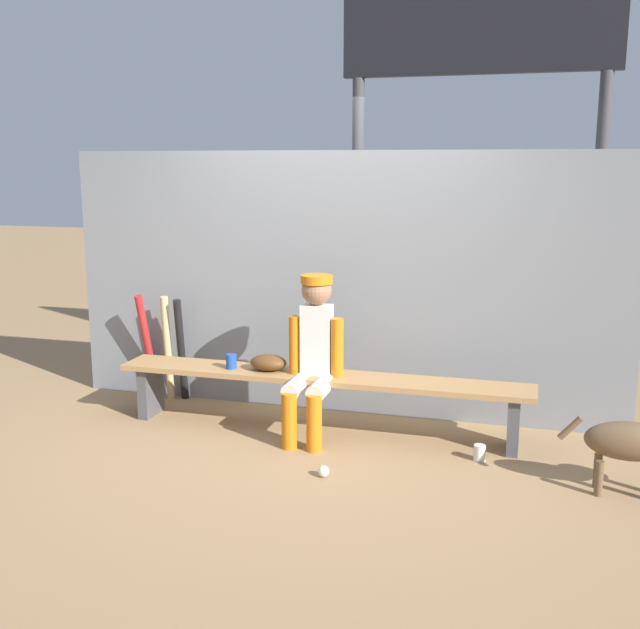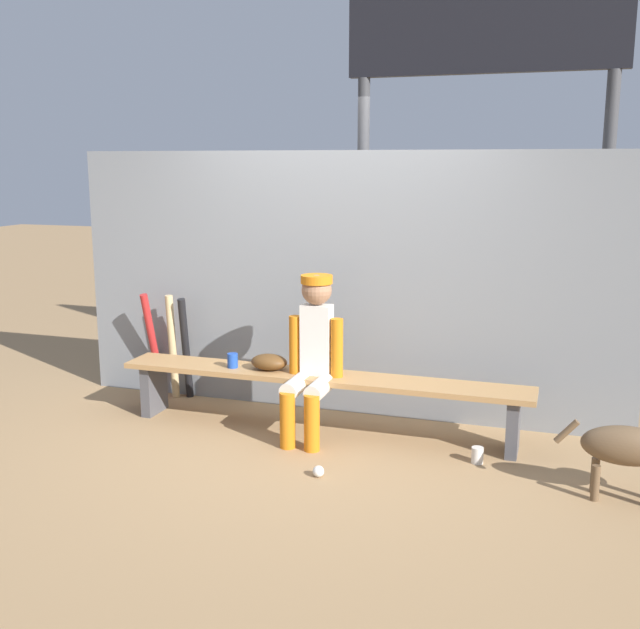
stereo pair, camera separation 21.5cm
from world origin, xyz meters
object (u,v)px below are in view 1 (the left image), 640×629
object	(u,v)px
dugout_bench	(320,385)
dog	(640,443)
scoreboard	(486,74)
bat_wood_natural	(168,348)
bat_aluminum_red	(148,346)
baseball	(324,471)
baseball_glove	(268,363)
player_seated	(313,352)
cup_on_ground	(480,453)
bat_aluminum_black	(181,350)
cup_on_bench	(231,361)

from	to	relation	value
dugout_bench	dog	world-z (taller)	dog
scoreboard	bat_wood_natural	bearing A→B (deg)	-162.99
bat_aluminum_red	baseball	xyz separation A→B (m)	(1.88, -1.19, -0.41)
baseball_glove	player_seated	bearing A→B (deg)	-15.89
dugout_bench	player_seated	world-z (taller)	player_seated
baseball_glove	dog	size ratio (longest dim) A/B	0.33
cup_on_ground	scoreboard	xyz separation A→B (m)	(-0.16, 1.39, 2.60)
player_seated	cup_on_ground	distance (m)	1.35
bat_aluminum_red	baseball	distance (m)	2.26
baseball_glove	bat_aluminum_black	bearing A→B (deg)	156.78
bat_aluminum_black	scoreboard	world-z (taller)	scoreboard
bat_wood_natural	cup_on_ground	size ratio (longest dim) A/B	8.10
cup_on_ground	scoreboard	size ratio (longest dim) A/B	0.03
player_seated	cup_on_bench	distance (m)	0.68
scoreboard	dog	size ratio (longest dim) A/B	4.42
baseball_glove	dog	xyz separation A→B (m)	(2.54, -0.54, -0.17)
baseball_glove	bat_aluminum_black	xyz separation A→B (m)	(-0.91, 0.39, -0.06)
bat_aluminum_black	bat_wood_natural	size ratio (longest dim) A/B	0.99
dugout_bench	scoreboard	xyz separation A→B (m)	(1.03, 1.14, 2.30)
bat_aluminum_black	cup_on_bench	size ratio (longest dim) A/B	8.02
bat_aluminum_black	player_seated	bearing A→B (deg)	-21.14
bat_aluminum_red	baseball	world-z (taller)	bat_aluminum_red
player_seated	scoreboard	size ratio (longest dim) A/B	0.32
dugout_bench	dog	size ratio (longest dim) A/B	3.67
bat_aluminum_black	cup_on_ground	world-z (taller)	bat_aluminum_black
bat_aluminum_black	cup_on_bench	xyz separation A→B (m)	(0.62, -0.42, 0.06)
scoreboard	cup_on_ground	bearing A→B (deg)	-83.44
player_seated	bat_aluminum_black	size ratio (longest dim) A/B	1.34
dugout_bench	baseball	size ratio (longest dim) A/B	41.78
bat_wood_natural	dog	size ratio (longest dim) A/B	1.06
cup_on_ground	scoreboard	world-z (taller)	scoreboard
baseball_glove	bat_wood_natural	size ratio (longest dim) A/B	0.31
scoreboard	baseball	bearing A→B (deg)	-111.94
dugout_bench	bat_wood_natural	xyz separation A→B (m)	(-1.43, 0.39, 0.09)
bat_aluminum_red	bat_aluminum_black	bearing A→B (deg)	-2.26
dog	cup_on_bench	bearing A→B (deg)	169.64
baseball_glove	baseball	xyz separation A→B (m)	(0.65, -0.79, -0.46)
dugout_bench	baseball	xyz separation A→B (m)	(0.25, -0.79, -0.32)
bat_aluminum_black	bat_aluminum_red	world-z (taller)	bat_aluminum_red
baseball_glove	baseball	distance (m)	1.13
bat_aluminum_black	bat_wood_natural	bearing A→B (deg)	-179.18
baseball	baseball_glove	bearing A→B (deg)	129.42
player_seated	baseball_glove	bearing A→B (deg)	164.11
player_seated	scoreboard	bearing A→B (deg)	49.87
player_seated	dog	distance (m)	2.22
bat_aluminum_red	scoreboard	world-z (taller)	scoreboard
bat_wood_natural	cup_on_bench	world-z (taller)	bat_wood_natural
bat_wood_natural	baseball	size ratio (longest dim) A/B	12.05
scoreboard	dugout_bench	bearing A→B (deg)	-131.99
dugout_bench	cup_on_bench	world-z (taller)	cup_on_bench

